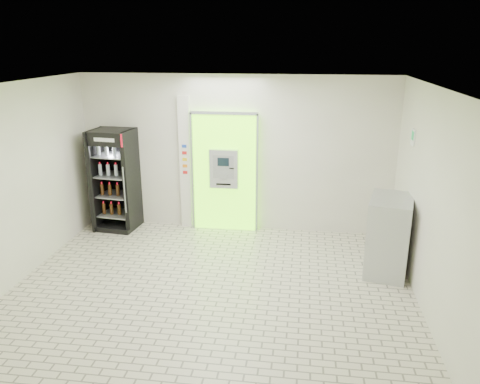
# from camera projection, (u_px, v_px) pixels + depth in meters

# --- Properties ---
(ground) EXTENTS (6.00, 6.00, 0.00)m
(ground) POSITION_uv_depth(u_px,v_px,m) (212.00, 288.00, 7.06)
(ground) COLOR beige
(ground) RESTS_ON ground
(room_shell) EXTENTS (6.00, 6.00, 6.00)m
(room_shell) POSITION_uv_depth(u_px,v_px,m) (209.00, 171.00, 6.50)
(room_shell) COLOR silver
(room_shell) RESTS_ON ground
(atm_assembly) EXTENTS (1.30, 0.24, 2.33)m
(atm_assembly) POSITION_uv_depth(u_px,v_px,m) (225.00, 172.00, 9.00)
(atm_assembly) COLOR #76FF11
(atm_assembly) RESTS_ON ground
(pillar) EXTENTS (0.22, 0.11, 2.60)m
(pillar) POSITION_uv_depth(u_px,v_px,m) (186.00, 163.00, 9.10)
(pillar) COLOR silver
(pillar) RESTS_ON ground
(beverage_cooler) EXTENTS (0.81, 0.76, 1.98)m
(beverage_cooler) POSITION_uv_depth(u_px,v_px,m) (116.00, 182.00, 9.12)
(beverage_cooler) COLOR black
(beverage_cooler) RESTS_ON ground
(steel_cabinet) EXTENTS (0.82, 1.05, 1.25)m
(steel_cabinet) POSITION_uv_depth(u_px,v_px,m) (388.00, 236.00, 7.41)
(steel_cabinet) COLOR #AEB1B6
(steel_cabinet) RESTS_ON ground
(exit_sign) EXTENTS (0.02, 0.22, 0.26)m
(exit_sign) POSITION_uv_depth(u_px,v_px,m) (413.00, 137.00, 7.34)
(exit_sign) COLOR white
(exit_sign) RESTS_ON room_shell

